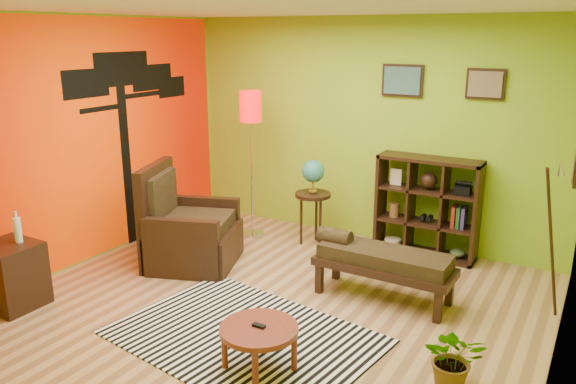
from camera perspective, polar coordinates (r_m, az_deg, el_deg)
The scene contains 11 objects.
ground at distance 5.68m, azimuth -1.51°, elevation -11.31°, with size 5.00×5.00×0.00m, color tan.
room_shell at distance 5.18m, azimuth -2.45°, elevation 7.03°, with size 5.04×4.54×2.82m.
zebra_rug at distance 5.14m, azimuth -4.50°, elevation -14.41°, with size 2.25×1.57×0.01m, color white.
coffee_table at distance 4.54m, azimuth -2.97°, elevation -14.10°, with size 0.62×0.62×0.40m.
armchair at distance 6.60m, azimuth -10.20°, elevation -4.23°, with size 1.22×1.21×1.17m.
side_cabinet at distance 6.15m, azimuth -26.30°, elevation -7.54°, with size 0.54×0.49×0.95m.
floor_lamp at distance 7.13m, azimuth -3.81°, elevation 7.32°, with size 0.29×0.29×1.90m.
globe_table at distance 6.95m, azimuth 2.56°, elevation 1.13°, with size 0.45×0.45×1.09m.
cube_shelf at distance 6.86m, azimuth 14.04°, elevation -1.52°, with size 1.20×0.35×1.20m.
bench at distance 5.71m, azimuth 9.36°, elevation -6.81°, with size 1.42×0.51×0.65m.
potted_plant at distance 4.59m, azimuth 16.47°, elevation -16.45°, with size 0.44×0.49×0.38m, color #26661E.
Camera 1 is at (2.66, -4.29, 2.60)m, focal length 35.00 mm.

